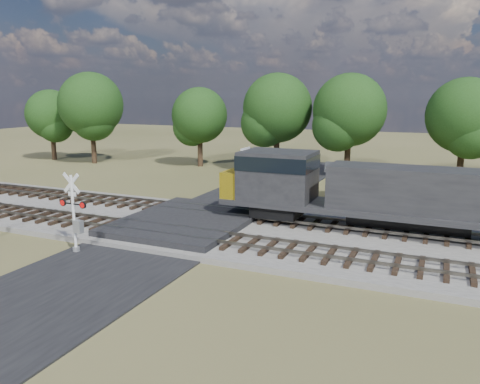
% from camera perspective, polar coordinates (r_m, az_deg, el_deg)
% --- Properties ---
extents(ground, '(160.00, 160.00, 0.00)m').
position_cam_1_polar(ground, '(27.45, -6.84, -4.58)').
color(ground, '#494927').
rests_on(ground, ground).
extents(ballast_bed, '(140.00, 10.00, 0.30)m').
position_cam_1_polar(ballast_bed, '(24.60, 14.46, -6.46)').
color(ballast_bed, gray).
rests_on(ballast_bed, ground).
extents(road, '(7.00, 60.00, 0.08)m').
position_cam_1_polar(road, '(27.44, -6.85, -4.50)').
color(road, black).
rests_on(road, ground).
extents(crossing_panel, '(7.00, 9.00, 0.62)m').
position_cam_1_polar(crossing_panel, '(27.78, -6.34, -3.69)').
color(crossing_panel, '#262628').
rests_on(crossing_panel, ground).
extents(track_near, '(140.00, 2.60, 0.33)m').
position_cam_1_polar(track_near, '(24.22, -2.85, -5.73)').
color(track_near, black).
rests_on(track_near, ballast_bed).
extents(track_far, '(140.00, 2.60, 0.33)m').
position_cam_1_polar(track_far, '(28.60, 1.61, -2.97)').
color(track_far, black).
rests_on(track_far, ballast_bed).
extents(crossing_signal_near, '(1.62, 0.35, 4.03)m').
position_cam_1_polar(crossing_signal_near, '(24.28, -19.43, -3.26)').
color(crossing_signal_near, silver).
rests_on(crossing_signal_near, ground).
extents(crossing_signal_far, '(1.58, 0.37, 3.92)m').
position_cam_1_polar(crossing_signal_far, '(30.94, 6.46, 0.41)').
color(crossing_signal_far, silver).
rests_on(crossing_signal_far, ground).
extents(equipment_shed, '(4.65, 4.65, 2.68)m').
position_cam_1_polar(equipment_shed, '(34.81, 13.47, 0.97)').
color(equipment_shed, '#4B2B20').
rests_on(equipment_shed, ground).
extents(treeline, '(77.46, 9.79, 10.18)m').
position_cam_1_polar(treeline, '(44.53, 12.38, 9.36)').
color(treeline, black).
rests_on(treeline, ground).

